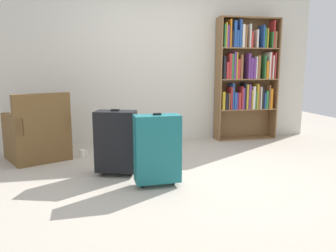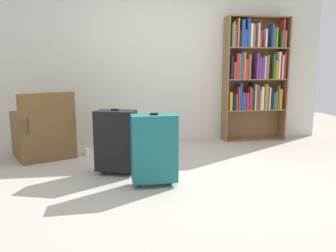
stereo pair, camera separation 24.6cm
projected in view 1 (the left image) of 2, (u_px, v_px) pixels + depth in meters
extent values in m
plane|color=#B2A899|center=(185.00, 175.00, 3.76)|extent=(9.69, 9.69, 0.00)
cube|color=beige|center=(154.00, 63.00, 5.40)|extent=(5.54, 0.10, 2.60)
cube|color=brown|center=(218.00, 80.00, 5.46)|extent=(0.02, 0.28, 2.04)
cube|color=brown|center=(274.00, 80.00, 5.68)|extent=(0.02, 0.28, 2.04)
cube|color=brown|center=(243.00, 80.00, 5.70)|extent=(1.05, 0.02, 2.04)
cube|color=brown|center=(244.00, 138.00, 5.75)|extent=(1.01, 0.26, 0.02)
cube|color=brown|center=(246.00, 109.00, 5.66)|extent=(1.01, 0.26, 0.02)
cube|color=brown|center=(247.00, 79.00, 5.57)|extent=(1.01, 0.26, 0.02)
cube|color=brown|center=(248.00, 49.00, 5.48)|extent=(1.01, 0.26, 0.02)
cube|color=brown|center=(249.00, 18.00, 5.40)|extent=(1.01, 0.26, 0.02)
cube|color=gold|center=(222.00, 101.00, 5.48)|extent=(0.04, 0.16, 0.30)
cube|color=black|center=(225.00, 101.00, 5.52)|extent=(0.04, 0.19, 0.26)
cube|color=brown|center=(228.00, 101.00, 5.52)|extent=(0.02, 0.19, 0.27)
cube|color=#B22D2D|center=(229.00, 98.00, 5.53)|extent=(0.03, 0.21, 0.38)
cube|color=#264C99|center=(231.00, 96.00, 5.54)|extent=(0.02, 0.23, 0.44)
cube|color=#264C99|center=(233.00, 101.00, 5.56)|extent=(0.04, 0.22, 0.29)
cube|color=#66337F|center=(236.00, 101.00, 5.54)|extent=(0.02, 0.17, 0.27)
cube|color=#B22D2D|center=(237.00, 101.00, 5.58)|extent=(0.04, 0.23, 0.28)
cube|color=#B22D2D|center=(240.00, 98.00, 5.56)|extent=(0.02, 0.18, 0.38)
cube|color=#66337F|center=(241.00, 98.00, 5.59)|extent=(0.03, 0.22, 0.36)
cube|color=black|center=(243.00, 96.00, 5.59)|extent=(0.03, 0.23, 0.44)
cube|color=gold|center=(245.00, 97.00, 5.59)|extent=(0.04, 0.21, 0.42)
cube|color=#66337F|center=(247.00, 97.00, 5.60)|extent=(0.04, 0.22, 0.42)
cube|color=gold|center=(250.00, 99.00, 5.61)|extent=(0.02, 0.19, 0.32)
cube|color=silver|center=(252.00, 97.00, 5.62)|extent=(0.04, 0.21, 0.38)
cube|color=#2D7238|center=(254.00, 100.00, 5.63)|extent=(0.02, 0.20, 0.30)
cube|color=gold|center=(255.00, 96.00, 5.64)|extent=(0.02, 0.23, 0.42)
cube|color=brown|center=(257.00, 97.00, 5.62)|extent=(0.02, 0.17, 0.40)
cube|color=silver|center=(259.00, 98.00, 5.63)|extent=(0.02, 0.17, 0.37)
cube|color=black|center=(261.00, 98.00, 5.64)|extent=(0.03, 0.18, 0.36)
cube|color=#264C99|center=(262.00, 100.00, 5.68)|extent=(0.02, 0.23, 0.27)
cube|color=#2D7238|center=(265.00, 99.00, 5.67)|extent=(0.04, 0.19, 0.30)
cube|color=brown|center=(268.00, 97.00, 5.66)|extent=(0.02, 0.17, 0.40)
cube|color=orange|center=(269.00, 98.00, 5.67)|extent=(0.04, 0.17, 0.34)
cube|color=black|center=(223.00, 68.00, 5.39)|extent=(0.04, 0.16, 0.37)
cube|color=#B22D2D|center=(226.00, 71.00, 5.42)|extent=(0.04, 0.19, 0.28)
cube|color=#B22D2D|center=(229.00, 66.00, 5.41)|extent=(0.04, 0.17, 0.41)
cube|color=#2D7238|center=(231.00, 67.00, 5.42)|extent=(0.03, 0.16, 0.40)
cube|color=#66337F|center=(233.00, 66.00, 5.45)|extent=(0.03, 0.21, 0.44)
cube|color=gold|center=(235.00, 66.00, 5.43)|extent=(0.02, 0.16, 0.43)
cube|color=#B22D2D|center=(237.00, 69.00, 5.48)|extent=(0.04, 0.22, 0.32)
cube|color=brown|center=(239.00, 67.00, 5.48)|extent=(0.04, 0.21, 0.39)
cube|color=#66337F|center=(247.00, 66.00, 5.50)|extent=(0.04, 0.20, 0.41)
cube|color=#66337F|center=(250.00, 68.00, 5.52)|extent=(0.04, 0.21, 0.35)
cube|color=#66337F|center=(252.00, 69.00, 5.55)|extent=(0.04, 0.24, 0.33)
cube|color=silver|center=(255.00, 68.00, 5.52)|extent=(0.02, 0.18, 0.37)
cube|color=brown|center=(257.00, 67.00, 5.53)|extent=(0.04, 0.18, 0.38)
cube|color=#2D7238|center=(263.00, 67.00, 5.55)|extent=(0.02, 0.18, 0.39)
cube|color=orange|center=(265.00, 70.00, 5.58)|extent=(0.04, 0.19, 0.29)
cube|color=silver|center=(267.00, 66.00, 5.60)|extent=(0.03, 0.24, 0.44)
cube|color=#B22D2D|center=(269.00, 66.00, 5.60)|extent=(0.02, 0.23, 0.44)
cube|color=silver|center=(270.00, 67.00, 5.61)|extent=(0.02, 0.22, 0.39)
cube|color=#B22D2D|center=(273.00, 66.00, 5.60)|extent=(0.02, 0.21, 0.43)
cube|color=#2D7238|center=(223.00, 36.00, 5.34)|extent=(0.02, 0.24, 0.36)
cube|color=gold|center=(225.00, 35.00, 5.31)|extent=(0.02, 0.18, 0.39)
cube|color=#66337F|center=(226.00, 37.00, 5.35)|extent=(0.03, 0.23, 0.34)
cube|color=orange|center=(229.00, 34.00, 5.33)|extent=(0.03, 0.18, 0.44)
cube|color=black|center=(231.00, 39.00, 5.35)|extent=(0.04, 0.18, 0.26)
cube|color=#264C99|center=(234.00, 34.00, 5.34)|extent=(0.04, 0.16, 0.42)
cube|color=#264C99|center=(235.00, 39.00, 5.40)|extent=(0.04, 0.24, 0.27)
cube|color=#264C99|center=(238.00, 34.00, 5.39)|extent=(0.03, 0.23, 0.44)
cube|color=silver|center=(241.00, 36.00, 5.39)|extent=(0.04, 0.21, 0.36)
cube|color=brown|center=(244.00, 37.00, 5.40)|extent=(0.03, 0.21, 0.35)
cube|color=silver|center=(248.00, 36.00, 5.42)|extent=(0.02, 0.21, 0.37)
cube|color=#B22D2D|center=(250.00, 40.00, 5.43)|extent=(0.04, 0.20, 0.26)
cube|color=silver|center=(255.00, 39.00, 5.47)|extent=(0.03, 0.24, 0.29)
cube|color=#264C99|center=(262.00, 37.00, 5.47)|extent=(0.02, 0.20, 0.37)
cube|color=#2D7238|center=(263.00, 38.00, 5.48)|extent=(0.03, 0.21, 0.31)
cube|color=gold|center=(265.00, 38.00, 5.48)|extent=(0.02, 0.18, 0.31)
cube|color=#2D7238|center=(270.00, 40.00, 5.50)|extent=(0.02, 0.18, 0.26)
cube|color=#B22D2D|center=(272.00, 35.00, 5.49)|extent=(0.02, 0.18, 0.45)
cube|color=brown|center=(273.00, 40.00, 5.51)|extent=(0.03, 0.18, 0.26)
cube|color=brown|center=(37.00, 144.00, 4.44)|extent=(0.94, 0.94, 0.40)
cube|color=#91724F|center=(36.00, 127.00, 4.39)|extent=(0.70, 0.74, 0.08)
cube|color=brown|center=(42.00, 113.00, 4.14)|extent=(0.68, 0.42, 0.50)
cube|color=brown|center=(58.00, 119.00, 4.57)|extent=(0.40, 0.67, 0.22)
cube|color=brown|center=(12.00, 124.00, 4.20)|extent=(0.40, 0.67, 0.22)
cylinder|color=white|center=(82.00, 153.00, 4.56)|extent=(0.08, 0.08, 0.10)
torus|color=white|center=(86.00, 153.00, 4.57)|extent=(0.06, 0.01, 0.06)
cube|color=#19666B|center=(157.00, 149.00, 3.36)|extent=(0.47, 0.24, 0.69)
cube|color=black|center=(157.00, 114.00, 3.30)|extent=(0.08, 0.05, 0.02)
cylinder|color=black|center=(142.00, 185.00, 3.38)|extent=(0.05, 0.05, 0.05)
cylinder|color=black|center=(172.00, 182.00, 3.46)|extent=(0.05, 0.05, 0.05)
cube|color=black|center=(116.00, 141.00, 3.72)|extent=(0.50, 0.38, 0.69)
cube|color=black|center=(115.00, 110.00, 3.66)|extent=(0.10, 0.08, 0.02)
cylinder|color=black|center=(104.00, 172.00, 3.80)|extent=(0.06, 0.06, 0.05)
cylinder|color=black|center=(130.00, 173.00, 3.77)|extent=(0.06, 0.06, 0.05)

